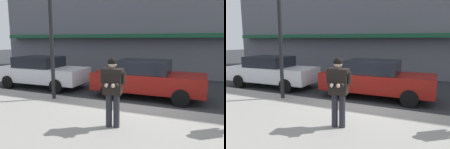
{
  "view_description": "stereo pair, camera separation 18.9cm",
  "coord_description": "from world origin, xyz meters",
  "views": [
    {
      "loc": [
        2.04,
        -7.31,
        2.4
      ],
      "look_at": [
        -0.11,
        -2.15,
        1.49
      ],
      "focal_mm": 35.0,
      "sensor_mm": 36.0,
      "label": 1
    },
    {
      "loc": [
        2.22,
        -7.24,
        2.4
      ],
      "look_at": [
        -0.11,
        -2.15,
        1.49
      ],
      "focal_mm": 35.0,
      "sensor_mm": 36.0,
      "label": 2
    }
  ],
  "objects": [
    {
      "name": "ground_plane",
      "position": [
        0.0,
        0.0,
        0.0
      ],
      "size": [
        80.0,
        80.0,
        0.0
      ],
      "primitive_type": "plane",
      "color": "#2B2D30"
    },
    {
      "name": "sidewalk",
      "position": [
        1.0,
        -2.85,
        0.07
      ],
      "size": [
        32.0,
        5.3,
        0.14
      ],
      "primitive_type": "cube",
      "color": "#99968E",
      "rests_on": "ground"
    },
    {
      "name": "curb_paint_line",
      "position": [
        1.0,
        0.05,
        0.0
      ],
      "size": [
        28.0,
        0.12,
        0.01
      ],
      "primitive_type": "cube",
      "color": "silver",
      "rests_on": "ground"
    },
    {
      "name": "parked_sedan_near",
      "position": [
        -5.39,
        1.32,
        0.79
      ],
      "size": [
        4.56,
        2.04,
        1.54
      ],
      "color": "silver",
      "rests_on": "ground"
    },
    {
      "name": "parked_sedan_mid",
      "position": [
        -0.05,
        1.43,
        0.79
      ],
      "size": [
        4.52,
        1.97,
        1.54
      ],
      "color": "maroon",
      "rests_on": "ground"
    },
    {
      "name": "man_texting_on_phone",
      "position": [
        -0.02,
        -2.34,
        1.25
      ],
      "size": [
        0.64,
        0.62,
        1.81
      ],
      "color": "#23232B",
      "rests_on": "sidewalk"
    },
    {
      "name": "street_lamp_post",
      "position": [
        -3.17,
        -0.65,
        3.14
      ],
      "size": [
        0.36,
        0.36,
        4.88
      ],
      "color": "black",
      "rests_on": "sidewalk"
    }
  ]
}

